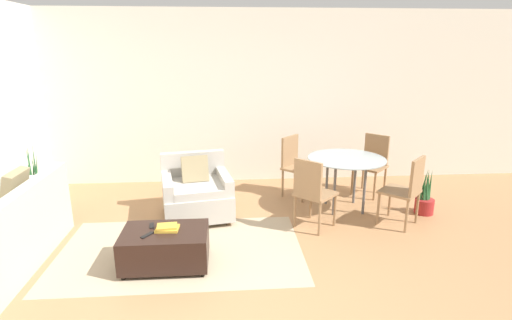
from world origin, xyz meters
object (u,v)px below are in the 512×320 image
tv_remote_primary (152,226)px  potted_plant (38,199)px  book_stack (167,228)px  dining_chair_near_left (312,189)px  dining_chair_far_left (295,162)px  dining_table (346,164)px  dining_chair_far_right (373,160)px  tv_remote_secondary (147,235)px  potted_plant_small (425,200)px  armchair (196,193)px  dining_chair_near_right (407,187)px  ottoman (165,246)px

tv_remote_primary → potted_plant: potted_plant is taller
book_stack → dining_chair_near_left: 1.78m
potted_plant → dining_chair_near_left: 3.60m
book_stack → dining_chair_far_left: bearing=49.0°
potted_plant → dining_table: size_ratio=0.97×
dining_table → potted_plant: bearing=178.9°
dining_table → dining_chair_far_right: (0.59, 0.59, -0.13)m
potted_plant → tv_remote_primary: bearing=-36.4°
tv_remote_secondary → dining_chair_far_right: 3.61m
dining_table → potted_plant_small: size_ratio=1.68×
armchair → tv_remote_primary: size_ratio=7.27×
book_stack → potted_plant_small: (3.27, 1.06, -0.22)m
dining_chair_near_right → dining_chair_far_right: size_ratio=1.00×
ottoman → potted_plant: 2.33m
book_stack → potted_plant_small: size_ratio=0.39×
potted_plant → dining_chair_near_right: 4.77m
armchair → dining_chair_near_left: bearing=-19.4°
ottoman → dining_chair_far_left: bearing=49.1°
book_stack → dining_chair_near_left: size_ratio=0.27×
potted_plant → dining_chair_near_left: bearing=-10.8°
armchair → ottoman: (-0.24, -1.23, -0.12)m
tv_remote_secondary → dining_chair_near_left: (1.82, 0.81, 0.13)m
dining_chair_far_left → dining_chair_far_right: (1.19, -0.00, 0.00)m
tv_remote_secondary → dining_table: (2.41, 1.41, 0.26)m
tv_remote_primary → dining_chair_far_right: 3.49m
potted_plant → potted_plant_small: potted_plant is taller
tv_remote_primary → dining_chair_near_left: 1.91m
potted_plant_small → dining_chair_near_left: bearing=-167.6°
tv_remote_primary → potted_plant: size_ratio=0.13×
book_stack → potted_plant_small: bearing=17.9°
book_stack → dining_chair_near_right: dining_chair_near_right is taller
dining_chair_near_left → dining_chair_far_left: size_ratio=1.00×
ottoman → armchair: bearing=79.1°
dining_chair_near_right → dining_chair_far_left: size_ratio=1.00×
dining_table → dining_chair_far_left: (-0.59, 0.59, -0.13)m
book_stack → potted_plant_small: 3.44m
tv_remote_primary → tv_remote_secondary: (-0.01, -0.22, 0.00)m
dining_chair_near_left → dining_chair_far_right: 1.68m
dining_chair_near_left → dining_chair_far_right: (1.19, 1.19, 0.00)m
tv_remote_secondary → dining_table: dining_table is taller
dining_chair_near_right → tv_remote_secondary: bearing=-164.9°
ottoman → dining_table: size_ratio=0.83×
ottoman → potted_plant_small: size_ratio=1.39×
ottoman → tv_remote_primary: 0.27m
dining_chair_near_right → potted_plant_small: bearing=39.1°
dining_table → ottoman: bearing=-149.6°
tv_remote_primary → ottoman: bearing=-42.4°
dining_chair_far_left → dining_chair_far_right: size_ratio=1.00×
dining_chair_far_left → dining_chair_far_right: same height
dining_table → dining_chair_near_right: (0.59, -0.59, -0.13)m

